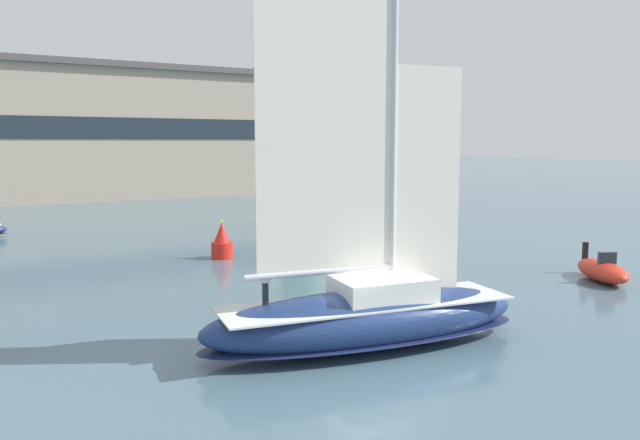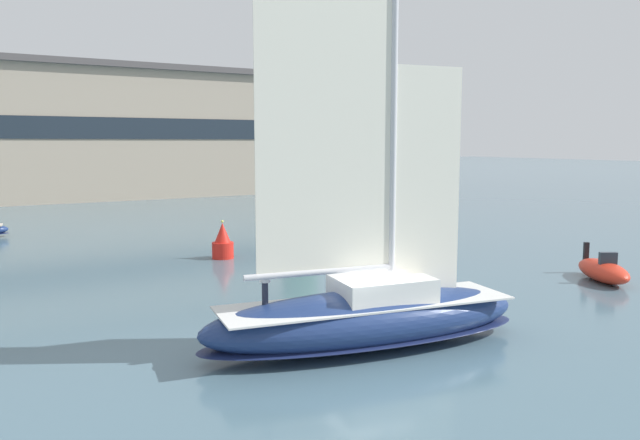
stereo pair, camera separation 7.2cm
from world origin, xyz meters
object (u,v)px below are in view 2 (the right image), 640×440
at_px(tree_shore_center, 284,91).
at_px(channel_buoy, 223,243).
at_px(sailboat_main, 367,311).
at_px(motor_tender, 603,271).

xyz_separation_m(tree_shore_center, channel_buoy, (-27.21, -44.61, -12.83)).
height_order(sailboat_main, motor_tender, sailboat_main).
bearing_deg(tree_shore_center, channel_buoy, -121.38).
xyz_separation_m(sailboat_main, motor_tender, (15.53, 2.21, -0.69)).
relative_size(motor_tender, channel_buoy, 1.97).
relative_size(tree_shore_center, sailboat_main, 1.27).
xyz_separation_m(tree_shore_center, motor_tender, (-13.53, -59.65, -13.21)).
xyz_separation_m(sailboat_main, channel_buoy, (1.85, 17.26, -0.31)).
height_order(tree_shore_center, motor_tender, tree_shore_center).
bearing_deg(channel_buoy, motor_tender, -47.72).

